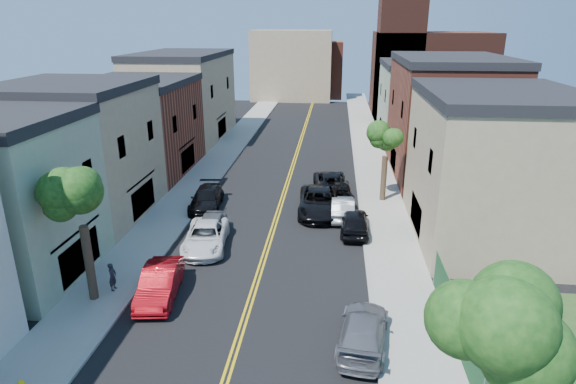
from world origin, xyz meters
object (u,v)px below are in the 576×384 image
(black_car_left, at_px, (207,199))
(dark_car_right_far, at_px, (331,181))
(black_car_right, at_px, (354,221))
(pedestrian_left, at_px, (113,277))
(white_pickup, at_px, (206,237))
(grey_car_left, at_px, (211,228))
(grey_car_right, at_px, (363,331))
(silver_car_right, at_px, (343,208))
(red_sedan, at_px, (160,283))
(black_suv_lane, at_px, (319,202))

(black_car_left, relative_size, dark_car_right_far, 0.90)
(black_car_left, relative_size, black_car_right, 1.13)
(dark_car_right_far, bearing_deg, black_car_left, 22.37)
(black_car_left, height_order, pedestrian_left, pedestrian_left)
(white_pickup, height_order, black_car_left, black_car_left)
(black_car_left, bearing_deg, dark_car_right_far, 23.10)
(white_pickup, height_order, grey_car_left, grey_car_left)
(white_pickup, relative_size, grey_car_right, 1.08)
(white_pickup, distance_m, silver_car_right, 10.35)
(red_sedan, bearing_deg, white_pickup, 74.24)
(grey_car_left, xyz_separation_m, silver_car_right, (8.54, 4.52, -0.03))
(red_sedan, height_order, black_suv_lane, black_suv_lane)
(red_sedan, relative_size, black_car_left, 0.92)
(black_car_left, distance_m, silver_car_right, 10.28)
(black_car_right, height_order, silver_car_right, black_car_right)
(dark_car_right_far, distance_m, pedestrian_left, 20.54)
(grey_car_left, xyz_separation_m, pedestrian_left, (-3.45, -6.95, 0.13))
(red_sedan, relative_size, pedestrian_left, 3.19)
(dark_car_right_far, bearing_deg, black_car_right, 95.59)
(grey_car_right, relative_size, silver_car_right, 1.10)
(grey_car_left, height_order, pedestrian_left, pedestrian_left)
(red_sedan, bearing_deg, black_car_left, 86.43)
(black_suv_lane, bearing_deg, grey_car_left, -144.20)
(black_car_left, relative_size, pedestrian_left, 3.48)
(white_pickup, relative_size, grey_car_left, 1.19)
(black_car_left, bearing_deg, pedestrian_left, -103.13)
(silver_car_right, relative_size, black_suv_lane, 0.72)
(silver_car_right, bearing_deg, red_sedan, 51.17)
(black_car_left, xyz_separation_m, black_suv_lane, (8.50, -0.19, 0.12))
(grey_car_left, bearing_deg, black_car_right, 6.46)
(grey_car_left, relative_size, silver_car_right, 1.00)
(black_suv_lane, bearing_deg, black_car_right, -54.17)
(white_pickup, distance_m, black_car_left, 6.91)
(black_car_left, relative_size, silver_car_right, 1.16)
(grey_car_left, distance_m, black_car_left, 5.65)
(grey_car_left, relative_size, black_suv_lane, 0.72)
(black_car_right, height_order, dark_car_right_far, dark_car_right_far)
(black_car_right, distance_m, pedestrian_left, 15.54)
(red_sedan, xyz_separation_m, dark_car_right_far, (8.46, 17.52, 0.02))
(white_pickup, relative_size, black_suv_lane, 0.85)
(red_sedan, relative_size, black_suv_lane, 0.76)
(red_sedan, relative_size, white_pickup, 0.89)
(pedestrian_left, bearing_deg, black_car_right, -55.25)
(pedestrian_left, bearing_deg, black_suv_lane, -40.26)
(dark_car_right_far, height_order, black_suv_lane, black_suv_lane)
(black_car_right, relative_size, pedestrian_left, 3.08)
(grey_car_right, relative_size, pedestrian_left, 3.30)
(red_sedan, distance_m, black_car_right, 13.63)
(silver_car_right, height_order, dark_car_right_far, dark_car_right_far)
(black_car_right, bearing_deg, pedestrian_left, 35.08)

